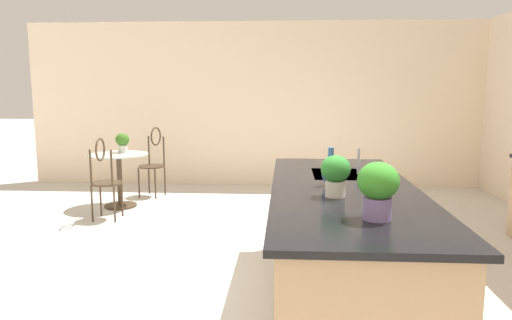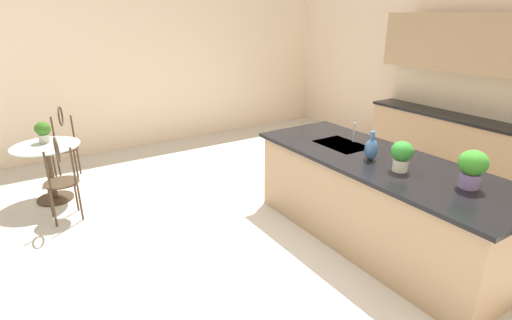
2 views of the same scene
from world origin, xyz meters
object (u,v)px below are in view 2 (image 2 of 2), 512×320
chair_near_window (61,175)px  vase_on_counter (371,149)px  chair_by_island (64,140)px  bistro_table (50,167)px  potted_plant_counter_far (473,167)px  potted_plant_on_table (43,131)px  potted_plant_counter_near (402,154)px

chair_near_window → vase_on_counter: vase_on_counter is taller
chair_near_window → chair_by_island: (-1.39, 0.22, 0.00)m
bistro_table → potted_plant_counter_far: 4.71m
chair_near_window → potted_plant_on_table: (-0.82, -0.04, 0.32)m
chair_near_window → chair_by_island: same height
potted_plant_counter_near → potted_plant_on_table: bearing=-141.9°
bistro_table → chair_by_island: chair_by_island is taller
bistro_table → potted_plant_counter_near: size_ratio=2.86×
bistro_table → chair_near_window: size_ratio=0.77×
potted_plant_counter_far → potted_plant_counter_near: 0.58m
potted_plant_on_table → potted_plant_counter_far: size_ratio=0.83×
bistro_table → potted_plant_counter_far: potted_plant_counter_far is taller
potted_plant_counter_far → potted_plant_counter_near: potted_plant_counter_far is taller
chair_near_window → chair_by_island: size_ratio=1.00×
potted_plant_counter_near → vase_on_counter: vase_on_counter is taller
chair_by_island → potted_plant_counter_near: 4.57m
potted_plant_on_table → bistro_table: bearing=-5.4°
potted_plant_counter_near → bistro_table: bearing=-140.6°
bistro_table → chair_near_window: chair_near_window is taller
potted_plant_on_table → chair_by_island: bearing=154.9°
vase_on_counter → potted_plant_counter_far: bearing=11.2°
potted_plant_counter_near → vase_on_counter: size_ratio=0.97×
chair_near_window → vase_on_counter: 3.37m
bistro_table → potted_plant_on_table: bearing=174.6°
chair_by_island → potted_plant_on_table: bearing=-25.1°
potted_plant_counter_near → chair_near_window: bearing=-134.3°
chair_by_island → potted_plant_on_table: size_ratio=3.90×
chair_near_window → potted_plant_counter_far: potted_plant_counter_far is taller
chair_by_island → chair_near_window: bearing=-9.1°
potted_plant_counter_far → chair_near_window: bearing=-138.1°
bistro_table → vase_on_counter: 3.90m
bistro_table → chair_by_island: size_ratio=0.77×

